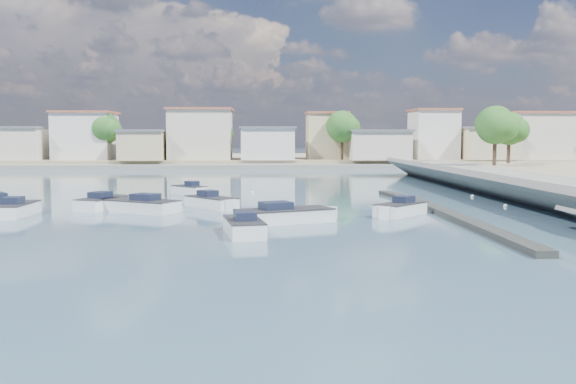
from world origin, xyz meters
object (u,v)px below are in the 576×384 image
(motorboat_b, at_px, (107,203))
(motorboat_h, at_px, (290,216))
(motorboat_e, at_px, (18,210))
(motorboat_c, at_px, (136,206))
(motorboat_d, at_px, (399,210))
(motorboat_g, at_px, (213,203))
(motorboat_a, at_px, (243,227))
(motorboat_f, at_px, (188,191))

(motorboat_b, xyz_separation_m, motorboat_h, (12.89, -7.97, 0.00))
(motorboat_b, xyz_separation_m, motorboat_e, (-4.93, -3.77, 0.00))
(motorboat_c, bearing_deg, motorboat_e, -166.71)
(motorboat_d, xyz_separation_m, motorboat_h, (-7.28, -2.72, 0.00))
(motorboat_g, bearing_deg, motorboat_h, -55.92)
(motorboat_b, height_order, motorboat_h, same)
(motorboat_a, xyz_separation_m, motorboat_f, (-5.48, 22.95, -0.00))
(motorboat_f, relative_size, motorboat_h, 0.55)
(motorboat_d, distance_m, motorboat_e, 25.14)
(motorboat_c, xyz_separation_m, motorboat_d, (17.69, -3.22, -0.00))
(motorboat_a, distance_m, motorboat_g, 12.56)
(motorboat_a, xyz_separation_m, motorboat_b, (-10.20, 12.63, -0.00))
(motorboat_b, distance_m, motorboat_f, 11.35)
(motorboat_f, xyz_separation_m, motorboat_h, (8.17, -18.29, 0.00))
(motorboat_a, distance_m, motorboat_f, 23.60)
(motorboat_c, height_order, motorboat_f, same)
(motorboat_d, xyz_separation_m, motorboat_f, (-15.44, 15.57, 0.00))
(motorboat_b, height_order, motorboat_d, same)
(motorboat_b, relative_size, motorboat_h, 0.80)
(motorboat_b, distance_m, motorboat_c, 3.20)
(motorboat_b, bearing_deg, motorboat_g, -2.35)
(motorboat_e, distance_m, motorboat_h, 18.31)
(motorboat_c, height_order, motorboat_d, same)
(motorboat_a, bearing_deg, motorboat_d, 36.56)
(motorboat_a, bearing_deg, motorboat_c, 126.06)
(motorboat_a, height_order, motorboat_g, same)
(motorboat_d, bearing_deg, motorboat_e, 176.64)
(motorboat_a, distance_m, motorboat_d, 12.40)
(motorboat_e, relative_size, motorboat_f, 1.41)
(motorboat_d, height_order, motorboat_g, same)
(motorboat_d, relative_size, motorboat_e, 0.81)
(motorboat_d, relative_size, motorboat_h, 0.63)
(motorboat_a, relative_size, motorboat_b, 0.97)
(motorboat_c, xyz_separation_m, motorboat_g, (5.24, 1.70, 0.00))
(motorboat_b, xyz_separation_m, motorboat_c, (2.48, -2.02, 0.00))
(motorboat_f, bearing_deg, motorboat_e, -124.42)
(motorboat_a, xyz_separation_m, motorboat_e, (-15.14, 8.86, -0.00))
(motorboat_g, bearing_deg, motorboat_f, 105.70)
(motorboat_g, bearing_deg, motorboat_d, -21.59)
(motorboat_d, bearing_deg, motorboat_g, 158.41)
(motorboat_e, height_order, motorboat_g, same)
(motorboat_c, bearing_deg, motorboat_g, 18.02)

